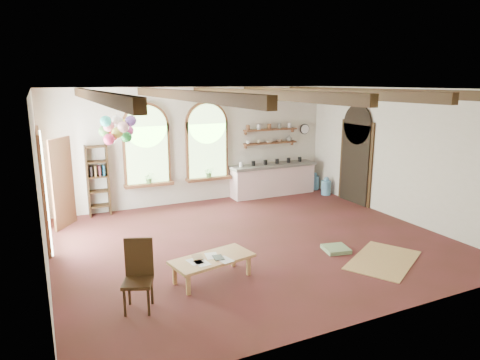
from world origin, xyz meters
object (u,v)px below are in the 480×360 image
coffee_table (212,260)px  balloon_cluster (117,129)px  kitchen_counter (273,179)px  side_chair (139,290)px

coffee_table → balloon_cluster: balloon_cluster is taller
balloon_cluster → kitchen_counter: bearing=17.5°
kitchen_counter → coffee_table: kitchen_counter is taller
coffee_table → balloon_cluster: 3.76m
kitchen_counter → balloon_cluster: 5.27m
coffee_table → side_chair: size_ratio=1.41×
side_chair → coffee_table: bearing=18.4°
kitchen_counter → coffee_table: (-3.75, -4.52, -0.12)m
side_chair → balloon_cluster: (0.41, 3.49, 2.04)m
kitchen_counter → side_chair: size_ratio=2.50×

